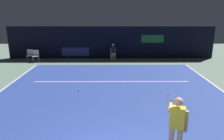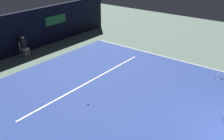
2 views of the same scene
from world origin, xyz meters
name	(u,v)px [view 2 (image 2 of 2)]	position (x,y,z in m)	size (l,w,h in m)	color
ground_plane	(123,95)	(0.00, 4.94, 0.00)	(32.89, 32.89, 0.00)	slate
court_surface	(123,95)	(0.00, 4.94, 0.01)	(10.84, 11.88, 0.01)	#2D479E
line_sideline_left	(174,59)	(5.37, 4.94, 0.01)	(0.10, 11.88, 0.01)	white
line_service	(89,82)	(0.00, 7.02, 0.01)	(8.45, 0.10, 0.01)	white
back_wall	(14,35)	(0.00, 13.31, 1.30)	(16.57, 0.33, 2.60)	black
line_judge_on_chair	(24,46)	(0.15, 12.59, 0.69)	(0.44, 0.53, 1.32)	white
tennis_ball	(88,104)	(-1.60, 5.64, 0.05)	(0.07, 0.07, 0.07)	#CCE033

